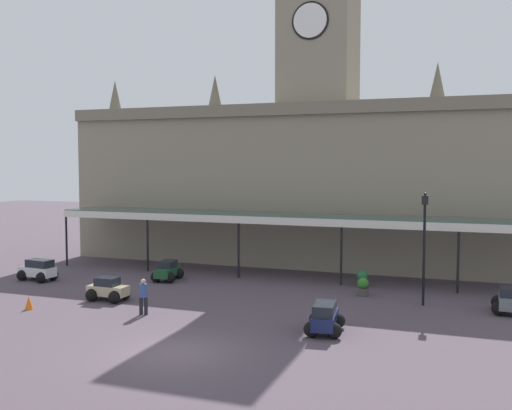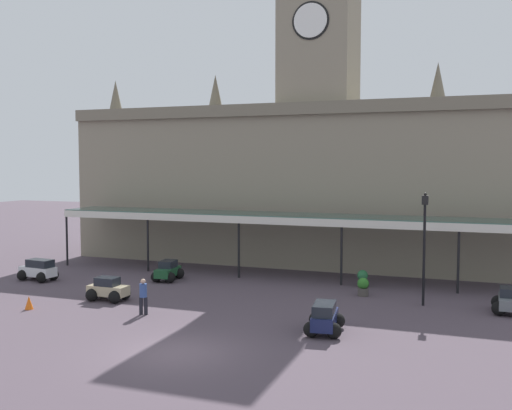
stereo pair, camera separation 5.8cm
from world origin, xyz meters
name	(u,v)px [view 2 (the right image)]	position (x,y,z in m)	size (l,w,h in m)	color
ground_plane	(176,353)	(0.00, 0.00, 0.00)	(140.00, 140.00, 0.00)	#4F424C
station_building	(319,173)	(0.00, 21.13, 6.30)	(34.82, 7.19, 20.42)	gray
entrance_canopy	(295,217)	(0.00, 15.31, 3.70)	(31.71, 3.26, 3.84)	#38564C
car_green_sedan	(168,272)	(-6.80, 11.79, 0.50)	(1.63, 2.12, 1.19)	#1E512D
car_navy_estate	(325,319)	(4.51, 4.38, 0.56)	(1.71, 2.34, 1.27)	#19214C
car_white_estate	(38,271)	(-14.02, 9.11, 0.56)	(2.33, 1.70, 1.27)	silver
car_grey_sedan	(509,302)	(11.79, 10.51, 0.50)	(1.54, 2.06, 1.19)	slate
car_beige_sedan	(108,291)	(-7.15, 6.18, 0.50)	(2.05, 1.52, 1.19)	tan
pedestrian_beside_cars	(143,295)	(-3.99, 4.34, 0.91)	(0.37, 0.34, 1.67)	black
victorian_lamppost	(424,237)	(7.94, 10.60, 3.39)	(0.30, 0.30, 5.52)	black
traffic_cone	(29,303)	(-9.65, 3.34, 0.32)	(0.40, 0.40, 0.64)	orange
planter_near_kerb	(363,287)	(4.82, 11.68, 0.49)	(0.60, 0.60, 0.96)	#47423D
planter_forecourt_centre	(363,278)	(4.39, 13.94, 0.49)	(0.60, 0.60, 0.96)	#47423D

